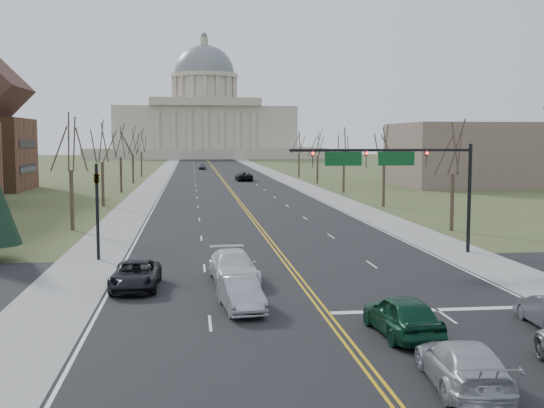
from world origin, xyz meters
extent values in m
plane|color=#43552A|center=(0.00, 0.00, 0.00)|extent=(600.00, 600.00, 0.00)
cube|color=black|center=(0.00, 110.00, 0.01)|extent=(20.00, 380.00, 0.01)
cube|color=black|center=(0.00, 6.00, 0.01)|extent=(120.00, 14.00, 0.01)
cube|color=gray|center=(-12.00, 110.00, 0.01)|extent=(4.00, 380.00, 0.03)
cube|color=gray|center=(12.00, 110.00, 0.01)|extent=(4.00, 380.00, 0.03)
cube|color=gold|center=(0.00, 110.00, 0.01)|extent=(0.42, 380.00, 0.01)
cube|color=silver|center=(-9.80, 110.00, 0.01)|extent=(0.15, 380.00, 0.01)
cube|color=silver|center=(9.80, 110.00, 0.01)|extent=(0.15, 380.00, 0.01)
cube|color=silver|center=(5.00, -1.00, 0.01)|extent=(9.50, 0.50, 0.01)
cube|color=#B5AC97|center=(0.00, 250.00, 2.00)|extent=(90.00, 60.00, 4.00)
cube|color=#B5AC97|center=(0.00, 250.00, 12.00)|extent=(70.00, 40.00, 16.00)
cube|color=#B5AC97|center=(0.00, 229.50, 21.50)|extent=(42.00, 3.00, 3.00)
cylinder|color=#B5AC97|center=(0.00, 250.00, 26.00)|extent=(24.00, 24.00, 12.00)
cylinder|color=#B5AC97|center=(0.00, 250.00, 32.80)|extent=(27.00, 27.00, 1.60)
ellipsoid|color=slate|center=(0.00, 250.00, 33.60)|extent=(24.00, 24.00, 22.80)
cylinder|color=#B5AC97|center=(0.00, 250.00, 46.50)|extent=(3.20, 3.20, 3.00)
sphere|color=slate|center=(0.00, 250.00, 48.80)|extent=(2.40, 2.40, 2.40)
cylinder|color=black|center=(12.50, 13.50, 3.60)|extent=(0.24, 0.24, 7.20)
cylinder|color=black|center=(6.50, 13.50, 6.80)|extent=(12.00, 0.18, 0.18)
imported|color=black|center=(9.50, 13.50, 6.25)|extent=(0.35, 0.40, 1.10)
sphere|color=#FF0C0C|center=(9.50, 13.35, 6.60)|extent=(0.18, 0.18, 0.18)
imported|color=black|center=(5.50, 13.50, 6.25)|extent=(0.35, 0.40, 1.10)
sphere|color=#FF0C0C|center=(5.50, 13.35, 6.60)|extent=(0.18, 0.18, 0.18)
imported|color=black|center=(2.00, 13.50, 6.25)|extent=(0.35, 0.40, 1.10)
sphere|color=#FF0C0C|center=(2.00, 13.35, 6.60)|extent=(0.18, 0.18, 0.18)
cube|color=#0C4C1E|center=(7.50, 13.50, 6.25)|extent=(2.40, 0.12, 0.90)
cube|color=#0C4C1E|center=(4.00, 13.50, 6.25)|extent=(2.40, 0.12, 0.90)
cylinder|color=black|center=(-11.50, 13.50, 3.00)|extent=(0.20, 0.20, 6.00)
imported|color=black|center=(-11.50, 13.50, 5.20)|extent=(0.32, 0.36, 0.99)
cylinder|color=#31241D|center=(15.50, 24.00, 2.34)|extent=(0.32, 0.32, 4.68)
cylinder|color=#31241D|center=(-15.50, 28.00, 2.48)|extent=(0.32, 0.32, 4.95)
cylinder|color=#31241D|center=(15.50, 44.00, 2.34)|extent=(0.32, 0.32, 4.68)
cylinder|color=#31241D|center=(-15.50, 48.00, 2.48)|extent=(0.32, 0.32, 4.95)
cylinder|color=#31241D|center=(15.50, 64.00, 2.34)|extent=(0.32, 0.32, 4.68)
cylinder|color=#31241D|center=(-15.50, 68.00, 2.48)|extent=(0.32, 0.32, 4.95)
cylinder|color=#31241D|center=(15.50, 84.00, 2.34)|extent=(0.32, 0.32, 4.68)
cylinder|color=#31241D|center=(-15.50, 88.00, 2.48)|extent=(0.32, 0.32, 4.95)
cylinder|color=#31241D|center=(15.50, 104.00, 2.34)|extent=(0.32, 0.32, 4.68)
cylinder|color=#31241D|center=(-15.50, 108.00, 2.48)|extent=(0.32, 0.32, 4.95)
cube|color=black|center=(-29.45, 74.00, 3.15)|extent=(0.10, 9.80, 1.20)
cube|color=black|center=(-29.45, 74.00, 6.83)|extent=(0.10, 9.80, 1.20)
cube|color=#745D52|center=(40.00, 76.00, 5.00)|extent=(25.00, 20.00, 10.00)
imported|color=#0D3A24|center=(2.24, -4.68, 0.82)|extent=(2.22, 4.87, 1.62)
imported|color=#B0B3B8|center=(2.40, -10.18, 0.74)|extent=(2.52, 5.20, 1.46)
imported|color=#94969B|center=(-3.59, -0.01, 0.73)|extent=(2.02, 4.53, 1.44)
imported|color=black|center=(-8.53, 4.89, 0.71)|extent=(2.45, 5.06, 1.39)
imported|color=silver|center=(-3.55, 6.05, 0.82)|extent=(2.69, 5.70, 1.61)
imported|color=black|center=(3.66, 92.13, 0.84)|extent=(2.97, 6.04, 1.65)
imported|color=#4C4D53|center=(-2.99, 138.03, 0.76)|extent=(1.96, 4.47, 1.50)
camera|label=1|loc=(-5.70, -29.37, 7.53)|focal=45.00mm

